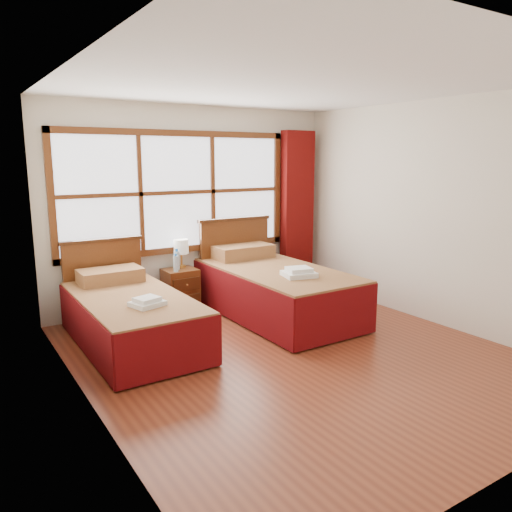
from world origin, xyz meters
TOP-DOWN VIEW (x-y plane):
  - floor at (0.00, 0.00)m, footprint 4.50×4.50m
  - ceiling at (0.00, 0.00)m, footprint 4.50×4.50m
  - wall_back at (0.00, 2.25)m, footprint 4.00×0.00m
  - wall_left at (-2.00, 0.00)m, footprint 0.00×4.50m
  - wall_right at (2.00, 0.00)m, footprint 0.00×4.50m
  - window at (-0.25, 2.21)m, footprint 3.16×0.06m
  - curtain at (1.60, 2.11)m, footprint 0.50×0.16m
  - bed_left at (-1.28, 1.20)m, footprint 1.03×2.05m
  - bed_right at (0.55, 1.20)m, footprint 1.16×2.25m
  - nightstand at (-0.35, 1.99)m, footprint 0.41×0.40m
  - towels_left at (-1.26, 0.72)m, footprint 0.35×0.32m
  - towels_right at (0.53, 0.66)m, footprint 0.42×0.38m
  - lamp at (-0.27, 2.11)m, footprint 0.19×0.19m
  - bottle_near at (-0.44, 1.90)m, footprint 0.06×0.06m
  - bottle_far at (-0.39, 1.99)m, footprint 0.07×0.07m

SIDE VIEW (x-z plane):
  - floor at x=0.00m, z-range 0.00..0.00m
  - nightstand at x=-0.35m, z-range 0.00..0.54m
  - bed_left at x=-1.28m, z-range -0.19..0.80m
  - bed_right at x=0.55m, z-range -0.22..0.91m
  - towels_left at x=-1.26m, z-range 0.53..0.61m
  - bottle_near at x=-0.44m, z-range 0.53..0.76m
  - towels_right at x=0.53m, z-range 0.60..0.70m
  - bottle_far at x=-0.39m, z-range 0.53..0.80m
  - lamp at x=-0.27m, z-range 0.62..0.98m
  - curtain at x=1.60m, z-range 0.02..2.32m
  - wall_back at x=0.00m, z-range -0.70..3.30m
  - wall_left at x=-2.00m, z-range -0.95..3.55m
  - wall_right at x=2.00m, z-range -0.95..3.55m
  - window at x=-0.25m, z-range 0.72..2.28m
  - ceiling at x=0.00m, z-range 2.60..2.60m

